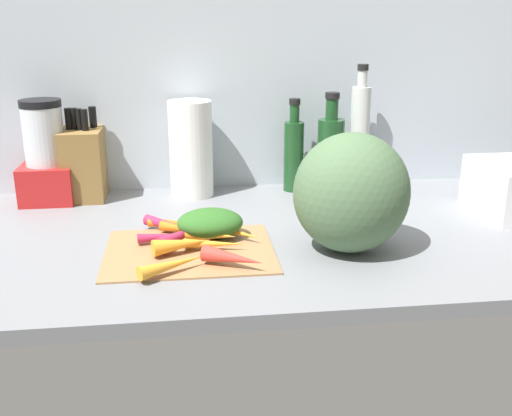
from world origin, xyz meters
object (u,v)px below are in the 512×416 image
at_px(carrot_9, 183,229).
at_px(winter_squash, 351,193).
at_px(carrot_2, 182,244).
at_px(carrot_8, 211,235).
at_px(paper_towel_roll, 191,149).
at_px(knife_block, 84,162).
at_px(cutting_board, 190,250).
at_px(bottle_2, 359,136).
at_px(carrot_3, 166,236).
at_px(carrot_4, 215,244).
at_px(bottle_0, 294,153).
at_px(carrot_5, 185,234).
at_px(carrot_6, 185,224).
at_px(blender_appliance, 46,158).
at_px(carrot_0, 235,232).
at_px(bottle_1, 330,152).
at_px(carrot_7, 172,265).
at_px(carrot_1, 233,258).
at_px(carrot_10, 171,225).

xyz_separation_m(carrot_9, winter_squash, (0.35, -0.12, 0.11)).
xyz_separation_m(carrot_2, carrot_8, (0.06, 0.05, -0.00)).
bearing_deg(paper_towel_roll, knife_block, 176.21).
xyz_separation_m(cutting_board, bottle_2, (0.48, 0.42, 0.15)).
height_order(carrot_2, carrot_3, carrot_2).
distance_m(carrot_4, bottle_0, 0.50).
height_order(bottle_0, bottle_2, bottle_2).
bearing_deg(paper_towel_roll, carrot_5, -93.86).
distance_m(carrot_6, winter_squash, 0.39).
distance_m(carrot_8, blender_appliance, 0.56).
distance_m(carrot_0, bottle_1, 0.47).
relative_size(carrot_2, bottle_0, 0.48).
height_order(carrot_0, carrot_3, carrot_0).
relative_size(winter_squash, knife_block, 1.04).
bearing_deg(knife_block, paper_towel_roll, -3.79).
xyz_separation_m(carrot_7, bottle_2, (0.51, 0.53, 0.13)).
distance_m(carrot_6, carrot_7, 0.23).
bearing_deg(carrot_0, bottle_1, 49.73).
bearing_deg(carrot_3, knife_block, 120.27).
bearing_deg(carrot_0, knife_block, 134.70).
xyz_separation_m(carrot_2, carrot_6, (0.01, 0.14, -0.01)).
relative_size(knife_block, bottle_0, 0.94).
xyz_separation_m(carrot_1, carrot_9, (-0.10, 0.19, -0.01)).
height_order(carrot_3, bottle_1, bottle_1).
distance_m(cutting_board, carrot_6, 0.12).
relative_size(paper_towel_roll, bottle_0, 1.00).
bearing_deg(carrot_3, carrot_2, -62.70).
xyz_separation_m(carrot_3, carrot_9, (0.04, 0.04, 0.00)).
bearing_deg(carrot_9, carrot_6, 83.10).
height_order(carrot_6, knife_block, knife_block).
distance_m(knife_block, blender_appliance, 0.10).
distance_m(paper_towel_roll, bottle_1, 0.38).
bearing_deg(bottle_0, blender_appliance, -178.38).
xyz_separation_m(cutting_board, carrot_3, (-0.05, 0.05, 0.01)).
relative_size(carrot_4, knife_block, 0.54).
bearing_deg(cutting_board, bottle_0, 54.72).
bearing_deg(carrot_0, carrot_4, -128.97).
bearing_deg(winter_squash, knife_block, 142.97).
bearing_deg(winter_squash, carrot_0, 160.86).
bearing_deg(carrot_9, carrot_5, -84.23).
distance_m(carrot_3, carrot_5, 0.04).
xyz_separation_m(carrot_6, carrot_9, (-0.00, -0.03, 0.00)).
xyz_separation_m(carrot_10, bottle_1, (0.44, 0.29, 0.09)).
bearing_deg(carrot_6, carrot_9, -96.90).
height_order(carrot_9, carrot_10, carrot_10).
relative_size(carrot_1, winter_squash, 0.51).
bearing_deg(carrot_5, carrot_3, 178.05).
relative_size(carrot_6, blender_appliance, 0.63).
xyz_separation_m(cutting_board, bottle_1, (0.40, 0.40, 0.11)).
xyz_separation_m(carrot_0, carrot_3, (-0.15, -0.00, -0.00)).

